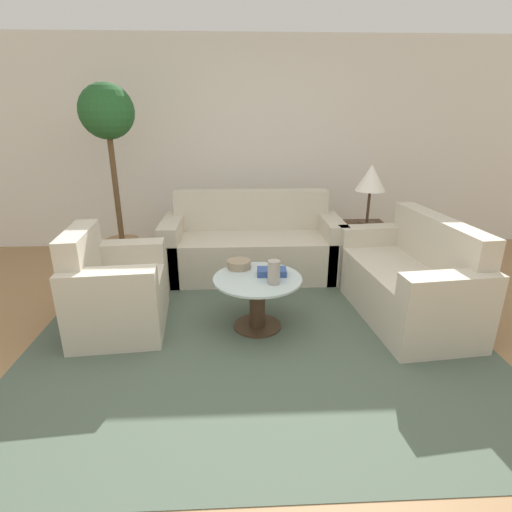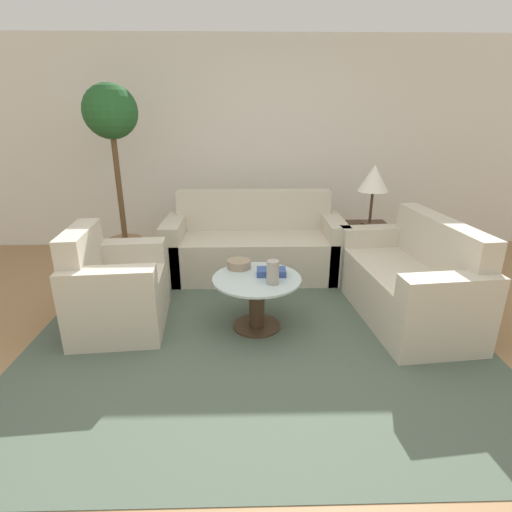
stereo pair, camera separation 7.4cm
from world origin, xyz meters
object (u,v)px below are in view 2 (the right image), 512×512
object	(u,v)px
potted_plant	(114,146)
bowl	(239,264)
coffee_table	(257,296)
sofa_main	(254,247)
loveseat	(411,284)
armchair	(113,292)
vase	(273,272)
book_stack	(271,272)
table_lamp	(374,180)

from	to	relation	value
potted_plant	bowl	distance (m)	2.01
coffee_table	bowl	bearing A→B (deg)	123.62
sofa_main	loveseat	world-z (taller)	sofa_main
armchair	coffee_table	distance (m)	1.20
vase	book_stack	distance (m)	0.19
table_lamp	potted_plant	distance (m)	2.77
bowl	table_lamp	bearing A→B (deg)	34.36
table_lamp	book_stack	size ratio (longest dim) A/B	2.64
sofa_main	bowl	distance (m)	1.03
sofa_main	loveseat	xyz separation A→B (m)	(1.36, -1.03, 0.00)
loveseat	bowl	bearing A→B (deg)	-97.06
table_lamp	book_stack	distance (m)	1.70
potted_plant	book_stack	world-z (taller)	potted_plant
loveseat	coffee_table	size ratio (longest dim) A/B	2.12
armchair	table_lamp	xyz separation A→B (m)	(2.46, 1.12, 0.75)
loveseat	armchair	bearing A→B (deg)	-93.08
loveseat	table_lamp	bearing A→B (deg)	-179.79
sofa_main	vase	size ratio (longest dim) A/B	10.15
vase	bowl	size ratio (longest dim) A/B	0.94
potted_plant	bowl	world-z (taller)	potted_plant
coffee_table	potted_plant	xyz separation A→B (m)	(-1.48, 1.44, 1.08)
sofa_main	book_stack	world-z (taller)	sofa_main
armchair	vase	bearing A→B (deg)	-102.91
armchair	coffee_table	bearing A→B (deg)	-98.11
armchair	vase	world-z (taller)	armchair
sofa_main	loveseat	distance (m)	1.71
sofa_main	coffee_table	xyz separation A→B (m)	(-0.00, -1.22, -0.01)
sofa_main	armchair	distance (m)	1.66
book_stack	vase	bearing A→B (deg)	-88.22
coffee_table	bowl	xyz separation A→B (m)	(-0.15, 0.22, 0.20)
armchair	book_stack	xyz separation A→B (m)	(1.32, -0.01, 0.17)
potted_plant	loveseat	bearing A→B (deg)	-23.74
armchair	potted_plant	xyz separation A→B (m)	(-0.29, 1.37, 1.07)
vase	book_stack	world-z (taller)	vase
vase	sofa_main	bearing A→B (deg)	95.09
table_lamp	bowl	xyz separation A→B (m)	(-1.41, -0.96, -0.56)
armchair	loveseat	xyz separation A→B (m)	(2.56, 0.12, -0.00)
coffee_table	vase	world-z (taller)	vase
loveseat	potted_plant	xyz separation A→B (m)	(-2.84, 1.25, 1.07)
potted_plant	vase	xyz separation A→B (m)	(1.60, -1.56, -0.83)
loveseat	book_stack	distance (m)	1.26
loveseat	table_lamp	world-z (taller)	table_lamp
bowl	book_stack	bearing A→B (deg)	-31.24
armchair	book_stack	size ratio (longest dim) A/B	3.81
potted_plant	coffee_table	bearing A→B (deg)	-44.16
coffee_table	table_lamp	bearing A→B (deg)	43.19
armchair	book_stack	world-z (taller)	armchair
coffee_table	book_stack	world-z (taller)	book_stack
sofa_main	coffee_table	bearing A→B (deg)	-90.11
loveseat	potted_plant	bearing A→B (deg)	-119.52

